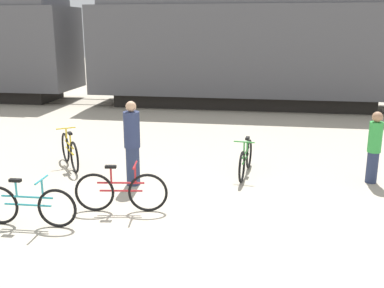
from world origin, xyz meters
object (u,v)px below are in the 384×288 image
(bicycle_teal, at_px, (28,205))
(bicycle_green, at_px, (246,159))
(freight_train, at_px, (243,36))
(person_in_green, at_px, (374,147))
(bicycle_maroon, at_px, (121,191))
(person_in_navy, at_px, (132,143))
(bicycle_yellow, at_px, (70,151))

(bicycle_teal, height_order, bicycle_green, bicycle_green)
(freight_train, xyz_separation_m, person_in_green, (3.31, -9.10, -2.09))
(bicycle_teal, xyz_separation_m, person_in_green, (6.21, 3.22, 0.43))
(bicycle_maroon, height_order, person_in_navy, person_in_navy)
(freight_train, relative_size, bicycle_teal, 23.22)
(bicycle_teal, distance_m, bicycle_maroon, 1.60)
(person_in_green, bearing_deg, bicycle_yellow, 85.07)
(freight_train, distance_m, person_in_navy, 10.39)
(bicycle_green, height_order, person_in_navy, person_in_navy)
(freight_train, relative_size, person_in_navy, 22.10)
(bicycle_yellow, xyz_separation_m, person_in_green, (6.89, 0.01, 0.41))
(bicycle_teal, relative_size, person_in_green, 1.10)
(freight_train, xyz_separation_m, person_in_navy, (-1.74, -10.05, -1.98))
(freight_train, bearing_deg, bicycle_yellow, -111.48)
(bicycle_teal, relative_size, bicycle_maroon, 1.02)
(bicycle_teal, bearing_deg, bicycle_maroon, 31.69)
(person_in_green, bearing_deg, freight_train, 14.95)
(bicycle_yellow, bearing_deg, bicycle_maroon, -49.18)
(bicycle_yellow, distance_m, person_in_navy, 2.14)
(bicycle_teal, bearing_deg, person_in_green, 27.40)
(bicycle_maroon, relative_size, bicycle_green, 0.97)
(bicycle_green, height_order, person_in_green, person_in_green)
(bicycle_green, distance_m, person_in_navy, 2.61)
(bicycle_teal, height_order, bicycle_yellow, bicycle_yellow)
(bicycle_green, bearing_deg, bicycle_yellow, -178.69)
(person_in_green, bearing_deg, bicycle_maroon, 111.11)
(bicycle_yellow, height_order, person_in_green, person_in_green)
(bicycle_maroon, bearing_deg, person_in_green, 26.12)
(person_in_navy, bearing_deg, bicycle_teal, 57.14)
(freight_train, bearing_deg, bicycle_maroon, -97.64)
(freight_train, xyz_separation_m, bicycle_green, (0.59, -9.01, -2.52))
(freight_train, relative_size, bicycle_green, 22.80)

